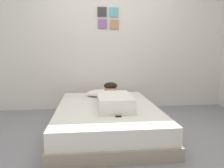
% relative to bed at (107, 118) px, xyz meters
% --- Properties ---
extents(ground_plane, '(12.90, 12.90, 0.00)m').
position_rel_bed_xyz_m(ground_plane, '(0.13, -0.47, -0.17)').
color(ground_plane, gray).
extents(back_wall, '(4.45, 0.12, 2.50)m').
position_rel_bed_xyz_m(back_wall, '(0.13, 1.21, 1.08)').
color(back_wall, silver).
rests_on(back_wall, ground).
extents(bed, '(1.35, 1.93, 0.34)m').
position_rel_bed_xyz_m(bed, '(0.00, 0.00, 0.00)').
color(bed, gray).
rests_on(bed, ground).
extents(pillow, '(0.52, 0.32, 0.11)m').
position_rel_bed_xyz_m(pillow, '(-0.02, 0.62, 0.23)').
color(pillow, white).
rests_on(pillow, bed).
extents(person_lying, '(0.43, 0.92, 0.27)m').
position_rel_bed_xyz_m(person_lying, '(0.08, -0.04, 0.28)').
color(person_lying, silver).
rests_on(person_lying, bed).
extents(coffee_cup, '(0.12, 0.09, 0.07)m').
position_rel_bed_xyz_m(coffee_cup, '(0.23, 0.30, 0.21)').
color(coffee_cup, '#D84C47').
rests_on(coffee_cup, bed).
extents(cell_phone, '(0.07, 0.14, 0.01)m').
position_rel_bed_xyz_m(cell_phone, '(0.08, -0.46, 0.18)').
color(cell_phone, black).
rests_on(cell_phone, bed).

